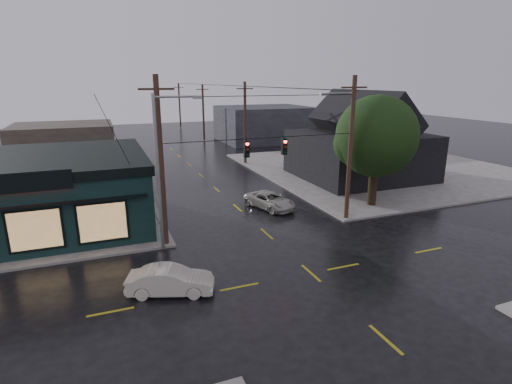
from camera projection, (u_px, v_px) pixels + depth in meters
name	position (u px, v px, depth m)	size (l,w,h in m)	color
ground_plane	(311.00, 273.00, 21.06)	(160.00, 160.00, 0.00)	black
sidewalk_ne	(379.00, 168.00, 46.00)	(28.00, 28.00, 0.15)	#615F5B
pizza_shop	(20.00, 193.00, 26.68)	(16.30, 12.34, 4.90)	black
ne_building	(361.00, 135.00, 40.36)	(12.60, 11.60, 8.75)	black
corner_tree	(377.00, 137.00, 30.75)	(6.34, 6.34, 8.66)	black
utility_pole_nw	(167.00, 245.00, 24.60)	(2.00, 0.32, 10.15)	black
utility_pole_ne	(346.00, 219.00, 29.17)	(2.00, 0.32, 10.15)	black
utility_pole_far_a	(245.00, 164.00, 48.43)	(2.00, 0.32, 9.65)	black
utility_pole_far_b	(204.00, 141.00, 66.35)	(2.00, 0.32, 9.15)	black
utility_pole_far_c	(181.00, 128.00, 84.26)	(2.00, 0.32, 9.15)	black
span_signal_assembly	(266.00, 147.00, 25.37)	(13.00, 0.48, 1.23)	black
streetlight_nw	(163.00, 250.00, 23.86)	(5.40, 0.30, 9.15)	gray
streetlight_ne	(346.00, 216.00, 29.98)	(5.40, 0.30, 9.15)	gray
bg_building_west	(64.00, 141.00, 51.36)	(12.00, 10.00, 4.40)	#312923
bg_building_east	(264.00, 124.00, 66.24)	(14.00, 12.00, 5.60)	#242328
sedan_cream	(170.00, 281.00, 18.90)	(1.42, 4.06, 1.34)	beige
suv_silver	(270.00, 201.00, 31.55)	(2.09, 4.54, 1.26)	#ACA99E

